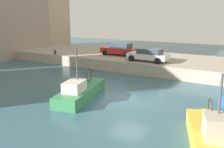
% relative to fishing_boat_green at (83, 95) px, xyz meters
% --- Properties ---
extents(water_surface, '(80.00, 80.00, 0.00)m').
position_rel_fishing_boat_green_xyz_m(water_surface, '(1.11, -3.36, -0.12)').
color(water_surface, '#386070').
rests_on(water_surface, ground).
extents(quay_wall, '(9.00, 56.00, 1.20)m').
position_rel_fishing_boat_green_xyz_m(quay_wall, '(12.61, -3.36, 0.48)').
color(quay_wall, '#ADA08C').
rests_on(quay_wall, ground).
extents(fishing_boat_green, '(6.83, 3.21, 4.50)m').
position_rel_fishing_boat_green_xyz_m(fishing_boat_green, '(0.00, 0.00, 0.00)').
color(fishing_boat_green, '#388951').
rests_on(fishing_boat_green, ground).
extents(fishing_boat_yellow, '(6.35, 3.66, 4.45)m').
position_rel_fishing_boat_green_xyz_m(fishing_boat_yellow, '(-2.50, -9.44, 0.00)').
color(fishing_boat_yellow, gold).
rests_on(fishing_boat_yellow, ground).
extents(parked_car_white, '(2.09, 4.38, 1.36)m').
position_rel_fishing_boat_green_xyz_m(parked_car_white, '(9.86, -1.22, 1.79)').
color(parked_car_white, silver).
rests_on(parked_car_white, quay_wall).
extents(parked_car_red, '(2.10, 4.36, 1.48)m').
position_rel_fishing_boat_green_xyz_m(parked_car_red, '(12.03, 3.42, 1.84)').
color(parked_car_red, red).
rests_on(parked_car_red, quay_wall).
extents(mooring_bollard_north, '(0.28, 0.28, 0.55)m').
position_rel_fishing_boat_green_xyz_m(mooring_bollard_north, '(8.46, 10.64, 1.36)').
color(mooring_bollard_north, '#2D2D33').
rests_on(mooring_bollard_north, quay_wall).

